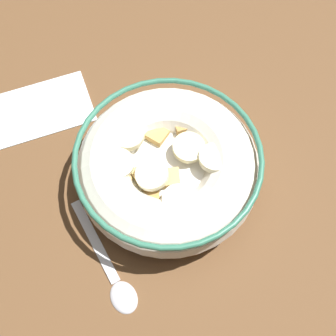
{
  "coord_description": "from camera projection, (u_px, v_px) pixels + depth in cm",
  "views": [
    {
      "loc": [
        -2.42,
        -20.08,
        45.02
      ],
      "look_at": [
        0.0,
        0.0,
        3.0
      ],
      "focal_mm": 46.92,
      "sensor_mm": 36.0,
      "label": 1
    }
  ],
  "objects": [
    {
      "name": "ground_plane",
      "position": [
        168.0,
        183.0,
        0.5
      ],
      "size": [
        114.94,
        114.94,
        2.0
      ],
      "primitive_type": "cube",
      "color": "brown"
    },
    {
      "name": "cereal_bowl",
      "position": [
        168.0,
        167.0,
        0.46
      ],
      "size": [
        19.47,
        19.47,
        5.97
      ],
      "color": "silver",
      "rests_on": "ground_plane"
    },
    {
      "name": "spoon",
      "position": [
        113.0,
        277.0,
        0.44
      ],
      "size": [
        6.85,
        13.06,
        0.8
      ],
      "color": "#B7B7BC",
      "rests_on": "ground_plane"
    },
    {
      "name": "folded_napkin",
      "position": [
        37.0,
        110.0,
        0.53
      ],
      "size": [
        14.37,
        10.54,
        0.3
      ],
      "primitive_type": "cube",
      "rotation": [
        0.0,
        0.0,
        0.23
      ],
      "color": "silver",
      "rests_on": "ground_plane"
    }
  ]
}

